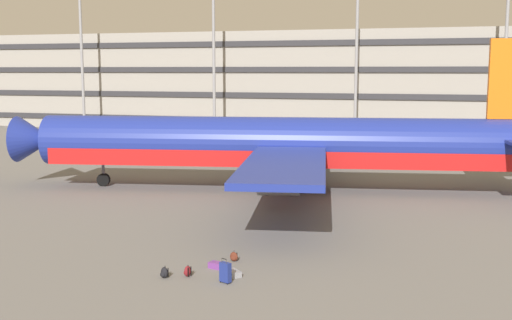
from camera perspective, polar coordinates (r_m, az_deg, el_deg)
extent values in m
plane|color=slate|center=(42.48, 0.95, -2.79)|extent=(600.00, 600.00, 0.00)
cube|color=gray|center=(87.91, 9.12, 7.05)|extent=(123.11, 18.87, 13.06)
cube|color=#2D2D33|center=(78.71, 8.17, 3.39)|extent=(121.88, 0.24, 0.70)
cube|color=#2D2D33|center=(78.51, 8.22, 5.76)|extent=(121.88, 0.24, 0.70)
cube|color=#2D2D33|center=(78.45, 8.27, 8.14)|extent=(121.88, 0.24, 0.70)
cube|color=#2D2D33|center=(78.52, 8.32, 10.53)|extent=(121.88, 0.24, 0.70)
cylinder|color=navy|center=(42.30, 2.02, 1.62)|extent=(32.44, 8.93, 3.41)
cube|color=red|center=(42.42, 2.02, 0.36)|extent=(31.16, 8.64, 1.09)
cone|color=navy|center=(46.79, -19.37, 1.79)|extent=(3.25, 3.67, 3.24)
cube|color=navy|center=(46.93, 21.16, 2.24)|extent=(2.65, 5.35, 0.20)
cube|color=navy|center=(33.86, 2.62, -0.46)|extent=(6.67, 14.14, 0.36)
cube|color=navy|center=(50.71, 3.87, 2.40)|extent=(6.67, 14.14, 0.36)
cylinder|color=#9E9EA3|center=(36.50, 2.08, -1.80)|extent=(2.73, 2.27, 1.88)
cylinder|color=#9E9EA3|center=(48.45, 3.14, 0.66)|extent=(2.73, 2.27, 1.88)
cylinder|color=black|center=(45.30, -13.70, -1.75)|extent=(0.95, 0.50, 0.90)
cylinder|color=slate|center=(45.18, -13.73, -0.79)|extent=(0.20, 0.20, 1.54)
cylinder|color=black|center=(41.21, 3.65, -2.51)|extent=(0.95, 0.50, 0.90)
cylinder|color=slate|center=(41.07, 3.66, -1.45)|extent=(0.20, 0.20, 1.54)
cylinder|color=black|center=(44.06, 3.82, -1.81)|extent=(0.95, 0.50, 0.90)
cylinder|color=slate|center=(43.94, 3.83, -0.82)|extent=(0.20, 0.20, 1.54)
cylinder|color=gray|center=(85.30, -15.63, 11.01)|extent=(0.36, 0.36, 25.51)
cylinder|color=gray|center=(77.23, -3.85, 8.90)|extent=(0.36, 0.36, 18.20)
cylinder|color=gray|center=(73.20, 9.15, 10.45)|extent=(0.36, 0.36, 22.25)
cylinder|color=gray|center=(72.89, 21.74, 9.39)|extent=(0.36, 0.36, 20.72)
cube|color=#72388C|center=(26.12, -3.55, -9.54)|extent=(0.76, 0.56, 0.25)
cube|color=black|center=(26.32, -4.19, -9.41)|extent=(0.08, 0.19, 0.02)
cube|color=navy|center=(24.32, -2.81, -10.15)|extent=(0.50, 0.38, 0.75)
cylinder|color=#333338|center=(24.21, -3.14, -9.09)|extent=(0.02, 0.02, 0.17)
cylinder|color=#333338|center=(24.05, -2.71, -9.21)|extent=(0.02, 0.02, 0.17)
cube|color=black|center=(24.11, -2.92, -8.96)|extent=(0.23, 0.12, 0.02)
cylinder|color=black|center=(24.63, -2.97, -10.90)|extent=(0.04, 0.05, 0.05)
cylinder|color=black|center=(24.40, -2.34, -11.08)|extent=(0.04, 0.05, 0.05)
cylinder|color=black|center=(24.50, -3.25, -11.00)|extent=(0.04, 0.05, 0.05)
cylinder|color=black|center=(24.27, -2.63, -11.18)|extent=(0.04, 0.05, 0.05)
cube|color=gray|center=(25.18, -2.09, -10.26)|extent=(0.79, 0.78, 0.22)
cube|color=black|center=(25.48, -2.46, -10.03)|extent=(0.18, 0.18, 0.02)
ellipsoid|color=black|center=(25.16, -8.33, -10.09)|extent=(0.42, 0.38, 0.44)
ellipsoid|color=black|center=(25.12, -8.53, -10.28)|extent=(0.26, 0.21, 0.20)
torus|color=black|center=(25.11, -8.27, -9.58)|extent=(0.08, 0.05, 0.08)
cube|color=black|center=(25.14, -8.00, -10.10)|extent=(0.04, 0.04, 0.37)
cube|color=black|center=(25.29, -8.26, -9.99)|extent=(0.04, 0.04, 0.37)
ellipsoid|color=maroon|center=(25.21, -6.24, -10.02)|extent=(0.30, 0.38, 0.44)
ellipsoid|color=maroon|center=(25.29, -6.42, -10.12)|extent=(0.16, 0.25, 0.20)
torus|color=black|center=(25.12, -6.19, -9.54)|extent=(0.03, 0.08, 0.08)
cube|color=black|center=(25.08, -6.19, -10.11)|extent=(0.03, 0.04, 0.37)
cube|color=black|center=(25.22, -5.94, -10.01)|extent=(0.03, 0.04, 0.37)
ellipsoid|color=#592619|center=(26.98, -2.03, -8.78)|extent=(0.40, 0.27, 0.41)
ellipsoid|color=#592619|center=(26.93, -2.12, -8.95)|extent=(0.27, 0.14, 0.18)
torus|color=black|center=(26.94, -2.00, -8.33)|extent=(0.08, 0.03, 0.08)
cube|color=black|center=(27.00, -1.75, -8.77)|extent=(0.04, 0.03, 0.35)
cube|color=black|center=(27.10, -2.12, -8.70)|extent=(0.04, 0.03, 0.35)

